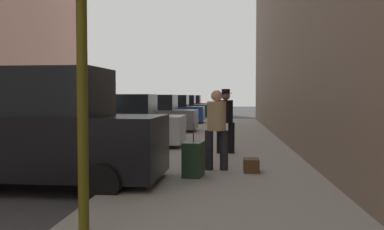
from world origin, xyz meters
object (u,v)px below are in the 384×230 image
(parked_gray_coupe, at_px, (151,115))
(traffic_light, at_px, (82,3))
(pedestrian_in_tan_coat, at_px, (217,126))
(rolling_suitcase, at_px, (193,159))
(parked_dark_green_sedan, at_px, (180,108))
(fire_hydrant, at_px, (180,132))
(parked_blue_sedan, at_px, (169,111))
(parked_silver_sedan, at_px, (119,124))
(parked_red_hatchback, at_px, (188,106))
(parked_black_suv, at_px, (42,134))
(duffel_bag, at_px, (251,165))
(pedestrian_with_fedora, at_px, (226,118))

(parked_gray_coupe, height_order, traffic_light, traffic_light)
(pedestrian_in_tan_coat, height_order, rolling_suitcase, pedestrian_in_tan_coat)
(parked_dark_green_sedan, distance_m, rolling_suitcase, 22.28)
(fire_hydrant, relative_size, pedestrian_in_tan_coat, 0.41)
(parked_blue_sedan, bearing_deg, pedestrian_in_tan_coat, -78.57)
(fire_hydrant, bearing_deg, parked_dark_green_sedan, 96.50)
(parked_silver_sedan, bearing_deg, parked_gray_coupe, 90.00)
(traffic_light, bearing_deg, parked_red_hatchback, 93.31)
(parked_black_suv, xyz_separation_m, duffel_bag, (3.95, 1.22, -0.74))
(parked_dark_green_sedan, bearing_deg, parked_silver_sedan, -90.00)
(pedestrian_in_tan_coat, relative_size, duffel_bag, 3.89)
(parked_silver_sedan, bearing_deg, rolling_suitcase, -60.98)
(parked_black_suv, height_order, parked_red_hatchback, parked_black_suv)
(parked_red_hatchback, bearing_deg, fire_hydrant, -85.32)
(parked_blue_sedan, bearing_deg, traffic_light, -84.81)
(rolling_suitcase, bearing_deg, duffel_bag, 26.07)
(parked_blue_sedan, distance_m, parked_red_hatchback, 11.59)
(parked_dark_green_sedan, xyz_separation_m, fire_hydrant, (1.80, -15.84, -0.35))
(pedestrian_with_fedora, bearing_deg, pedestrian_in_tan_coat, -93.82)
(parked_red_hatchback, bearing_deg, duffel_bag, -81.89)
(pedestrian_in_tan_coat, bearing_deg, parked_dark_green_sedan, 98.59)
(parked_black_suv, relative_size, pedestrian_with_fedora, 2.62)
(parked_black_suv, xyz_separation_m, parked_red_hatchback, (0.00, 28.95, -0.18))
(parked_dark_green_sedan, relative_size, pedestrian_in_tan_coat, 2.46)
(pedestrian_with_fedora, bearing_deg, parked_gray_coupe, 115.01)
(pedestrian_with_fedora, bearing_deg, parked_silver_sedan, 155.18)
(rolling_suitcase, bearing_deg, parked_red_hatchback, 95.63)
(parked_red_hatchback, height_order, fire_hydrant, parked_red_hatchback)
(parked_blue_sedan, distance_m, pedestrian_in_tan_coat, 16.26)
(parked_silver_sedan, height_order, parked_blue_sedan, same)
(parked_black_suv, xyz_separation_m, parked_gray_coupe, (0.00, 11.40, -0.18))
(parked_dark_green_sedan, height_order, traffic_light, traffic_light)
(pedestrian_with_fedora, bearing_deg, duffel_bag, -79.23)
(parked_silver_sedan, distance_m, rolling_suitcase, 5.76)
(parked_gray_coupe, bearing_deg, rolling_suitcase, -75.45)
(rolling_suitcase, bearing_deg, parked_silver_sedan, 119.02)
(parked_gray_coupe, height_order, parked_dark_green_sedan, same)
(parked_black_suv, xyz_separation_m, rolling_suitcase, (2.79, 0.65, -0.54))
(parked_gray_coupe, relative_size, pedestrian_with_fedora, 2.40)
(parked_black_suv, bearing_deg, rolling_suitcase, 13.20)
(parked_dark_green_sedan, xyz_separation_m, traffic_light, (1.85, -25.82, 1.91))
(rolling_suitcase, bearing_deg, parked_gray_coupe, 104.55)
(parked_dark_green_sedan, distance_m, parked_red_hatchback, 6.20)
(duffel_bag, bearing_deg, parked_gray_coupe, 111.22)
(parked_dark_green_sedan, height_order, pedestrian_with_fedora, pedestrian_with_fedora)
(parked_gray_coupe, xyz_separation_m, pedestrian_in_tan_coat, (3.22, -9.98, 0.26))
(parked_black_suv, distance_m, rolling_suitcase, 2.92)
(parked_red_hatchback, relative_size, fire_hydrant, 5.99)
(parked_gray_coupe, relative_size, fire_hydrant, 6.06)
(pedestrian_in_tan_coat, bearing_deg, traffic_light, -106.95)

